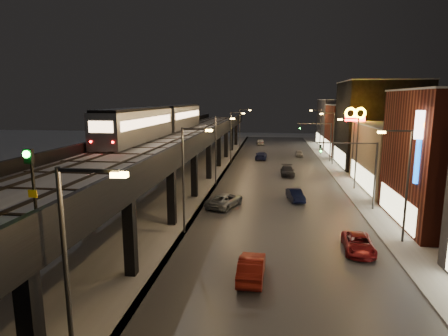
{
  "coord_description": "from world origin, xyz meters",
  "views": [
    {
      "loc": [
        6.54,
        -16.71,
        11.28
      ],
      "look_at": [
        2.21,
        16.91,
        5.0
      ],
      "focal_mm": 30.0,
      "sensor_mm": 36.0,
      "label": 1
    }
  ],
  "objects": [
    {
      "name": "building_c",
      "position": [
        23.99,
        32.0,
        4.08
      ],
      "size": [
        12.2,
        15.2,
        8.16
      ],
      "color": "#867156",
      "rests_on": "ground"
    },
    {
      "name": "rail_signal",
      "position": [
        -2.1,
        -4.43,
        8.67
      ],
      "size": [
        0.34,
        0.42,
        2.9
      ],
      "color": "black",
      "rests_on": "viaduct_trackbed"
    },
    {
      "name": "sign_mcdonalds",
      "position": [
        18.0,
        37.75,
        8.26
      ],
      "size": [
        3.02,
        0.69,
        10.13
      ],
      "color": "#38383A",
      "rests_on": "ground"
    },
    {
      "name": "car_mid_silver",
      "position": [
        1.72,
        21.13,
        0.74
      ],
      "size": [
        3.99,
        5.81,
        1.48
      ],
      "primitive_type": "imported",
      "rotation": [
        0.0,
        0.0,
        2.82
      ],
      "color": "slate",
      "rests_on": "ground"
    },
    {
      "name": "streetlight_left_0",
      "position": [
        -0.43,
        -5.0,
        5.24
      ],
      "size": [
        2.57,
        0.28,
        9.0
      ],
      "color": "#38383A",
      "rests_on": "ground"
    },
    {
      "name": "car_onc_white",
      "position": [
        8.94,
        38.46,
        0.7
      ],
      "size": [
        2.01,
        4.82,
        1.39
      ],
      "primitive_type": "imported",
      "rotation": [
        0.0,
        0.0,
        0.01
      ],
      "color": "black",
      "rests_on": "ground"
    },
    {
      "name": "ground",
      "position": [
        0.0,
        0.0,
        0.0
      ],
      "size": [
        220.0,
        220.0,
        0.0
      ],
      "primitive_type": "plane",
      "color": "silver"
    },
    {
      "name": "streetlight_left_3",
      "position": [
        -0.43,
        49.0,
        5.24
      ],
      "size": [
        2.57,
        0.28,
        9.0
      ],
      "color": "#38383A",
      "rests_on": "ground"
    },
    {
      "name": "traffic_light_rig_a",
      "position": [
        15.84,
        22.0,
        4.5
      ],
      "size": [
        6.1,
        0.34,
        7.0
      ],
      "color": "#38383A",
      "rests_on": "ground"
    },
    {
      "name": "viaduct_trackbed",
      "position": [
        -6.01,
        31.97,
        6.39
      ],
      "size": [
        8.4,
        100.0,
        0.32
      ],
      "color": "#B2B7C1",
      "rests_on": "elevated_viaduct"
    },
    {
      "name": "sidewalk_right",
      "position": [
        17.5,
        35.0,
        0.07
      ],
      "size": [
        4.0,
        120.0,
        0.14
      ],
      "primitive_type": "cube",
      "color": "#9FA1A8",
      "rests_on": "ground"
    },
    {
      "name": "building_d",
      "position": [
        23.99,
        48.0,
        7.08
      ],
      "size": [
        12.2,
        13.2,
        14.16
      ],
      "color": "black",
      "rests_on": "ground"
    },
    {
      "name": "building_f",
      "position": [
        23.99,
        76.0,
        5.58
      ],
      "size": [
        12.2,
        16.2,
        11.16
      ],
      "color": "#35353C",
      "rests_on": "ground"
    },
    {
      "name": "car_mid_dark",
      "position": [
        4.56,
        53.29,
        0.72
      ],
      "size": [
        2.15,
        5.04,
        1.45
      ],
      "primitive_type": "imported",
      "rotation": [
        0.0,
        0.0,
        3.12
      ],
      "color": "navy",
      "rests_on": "ground"
    },
    {
      "name": "streetlight_left_1",
      "position": [
        -0.43,
        13.0,
        5.24
      ],
      "size": [
        2.57,
        0.28,
        9.0
      ],
      "color": "#38383A",
      "rests_on": "ground"
    },
    {
      "name": "car_onc_red",
      "position": [
        11.96,
        57.65,
        0.61
      ],
      "size": [
        1.56,
        3.62,
        1.22
      ],
      "primitive_type": "imported",
      "rotation": [
        0.0,
        0.0,
        -0.04
      ],
      "color": "#97999D",
      "rests_on": "ground"
    },
    {
      "name": "car_far_white",
      "position": [
        3.73,
        76.0,
        0.75
      ],
      "size": [
        2.22,
        4.56,
        1.5
      ],
      "primitive_type": "imported",
      "rotation": [
        0.0,
        0.0,
        3.25
      ],
      "color": "silver",
      "rests_on": "ground"
    },
    {
      "name": "viaduct_parapet_far",
      "position": [
        -10.35,
        32.0,
        6.85
      ],
      "size": [
        0.3,
        100.0,
        1.1
      ],
      "primitive_type": "cube",
      "color": "black",
      "rests_on": "elevated_viaduct"
    },
    {
      "name": "car_onc_dark",
      "position": [
        13.1,
        10.62,
        0.63
      ],
      "size": [
        2.38,
        4.64,
        1.25
      ],
      "primitive_type": "imported",
      "rotation": [
        0.0,
        0.0,
        -0.07
      ],
      "color": "maroon",
      "rests_on": "ground"
    },
    {
      "name": "building_e",
      "position": [
        23.99,
        62.0,
        5.08
      ],
      "size": [
        12.2,
        12.2,
        10.16
      ],
      "color": "maroon",
      "rests_on": "ground"
    },
    {
      "name": "sign_carwash",
      "position": [
        18.5,
        14.02,
        5.85
      ],
      "size": [
        1.6,
        0.35,
        8.3
      ],
      "color": "#38383A",
      "rests_on": "ground"
    },
    {
      "name": "streetlight_right_4",
      "position": [
        16.73,
        67.0,
        5.24
      ],
      "size": [
        2.56,
        0.28,
        9.0
      ],
      "color": "#38383A",
      "rests_on": "ground"
    },
    {
      "name": "viaduct_parapet_streetside",
      "position": [
        -1.65,
        32.0,
        6.85
      ],
      "size": [
        0.3,
        100.0,
        1.1
      ],
      "primitive_type": "cube",
      "color": "black",
      "rests_on": "elevated_viaduct"
    },
    {
      "name": "streetlight_right_1",
      "position": [
        16.73,
        13.0,
        5.24
      ],
      "size": [
        2.56,
        0.28,
        9.0
      ],
      "color": "#38383A",
      "rests_on": "ground"
    },
    {
      "name": "car_near_white",
      "position": [
        5.46,
        5.45,
        0.74
      ],
      "size": [
        1.69,
        4.53,
        1.48
      ],
      "primitive_type": "imported",
      "rotation": [
        0.0,
        0.0,
        3.11
      ],
      "color": "maroon",
      "rests_on": "ground"
    },
    {
      "name": "traffic_light_rig_b",
      "position": [
        15.84,
        52.0,
        4.5
      ],
      "size": [
        6.1,
        0.34,
        7.0
      ],
      "color": "#38383A",
      "rests_on": "ground"
    },
    {
      "name": "under_viaduct_pavement",
      "position": [
        -6.0,
        35.0,
        0.03
      ],
      "size": [
        11.0,
        120.0,
        0.06
      ],
      "primitive_type": "cube",
      "color": "#9FA1A8",
      "rests_on": "ground"
    },
    {
      "name": "streetlight_right_2",
      "position": [
        16.73,
        31.0,
        5.24
      ],
      "size": [
        2.56,
        0.28,
        9.0
      ],
      "color": "#38383A",
      "rests_on": "ground"
    },
    {
      "name": "car_onc_silver",
      "position": [
        9.28,
        24.49,
        0.64
      ],
      "size": [
        2.12,
        4.1,
        1.29
      ],
      "primitive_type": "imported",
      "rotation": [
        0.0,
        0.0,
        0.2
      ],
      "color": "black",
      "rests_on": "ground"
    },
    {
      "name": "road_surface",
      "position": [
        7.5,
        35.0,
        0.03
      ],
      "size": [
        17.0,
        120.0,
        0.06
      ],
      "primitive_type": "cube",
      "color": "#46474D",
      "rests_on": "ground"
    },
    {
      "name": "sign_citgo",
      "position": [
        18.5,
        13.55,
        7.93
      ],
      "size": [
        2.19,
        0.39,
        10.42
      ],
      "color": "#38383A",
      "rests_on": "ground"
    },
    {
      "name": "streetlight_left_2",
      "position": [
        -0.43,
        31.0,
        5.24
      ],
      "size": [
        2.57,
        0.28,
        9.0
      ],
      "color": "#38383A",
      "rests_on": "ground"
    },
    {
      "name": "streetlight_left_4",
      "position": [
        -0.43,
        67.0,
        5.24
      ],
      "size": [
        2.57,
        0.28,
        9.0
      ],
      "color": "#38383A",
      "rests_on": "ground"
    },
    {
      "name": "subway_train",
      "position": [
        -8.5,
        33.58,
        8.44
      ],
      "size": [
        3.07,
        37.76,
        3.67
      ],
      "color": "gray",
      "rests_on": "viaduct_trackbed"
    },
    {
      "name": "streetlight_right_3",
      "position": [
        16.73,
        49.0,
        5.24
      ],
      "size": [
        2.56,
        0.28,
        9.0
      ],
      "color": "#38383A",
      "rests_on": "ground"
    },
    {
      "name": "elevated_viaduct",
      "position": [
        -6.0,
        31.84,
        5.62
      ],
      "size": [
        9.0,
        100.0,
        6.3
      ],
      "color": "black",
      "rests_on": "ground"
    }
  ]
}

